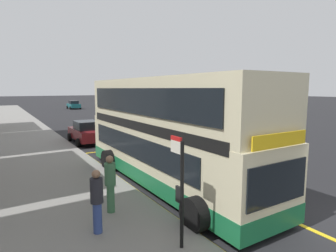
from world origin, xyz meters
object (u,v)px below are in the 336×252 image
at_px(double_decker_bus, 165,135).
at_px(pedestrian_waiting_near_sign, 110,181).
at_px(parked_car_navy_distant, 126,120).
at_px(parked_car_teal_across, 74,105).
at_px(parked_car_maroon_far, 87,132).
at_px(bus_stop_sign, 180,184).
at_px(pedestrian_further_back, 97,199).

distance_m(double_decker_bus, pedestrian_waiting_near_sign, 3.69).
bearing_deg(pedestrian_waiting_near_sign, double_decker_bus, 30.28).
relative_size(parked_car_navy_distant, pedestrian_waiting_near_sign, 2.32).
distance_m(parked_car_teal_across, parked_car_maroon_far, 36.50).
height_order(parked_car_navy_distant, parked_car_maroon_far, same).
bearing_deg(parked_car_teal_across, parked_car_navy_distant, -95.79).
xyz_separation_m(parked_car_teal_across, parked_car_maroon_far, (-7.48, -35.73, 0.00)).
xyz_separation_m(double_decker_bus, bus_stop_sign, (-2.32, -4.52, -0.33)).
xyz_separation_m(parked_car_maroon_far, pedestrian_further_back, (-3.50, -13.50, 0.29)).
bearing_deg(double_decker_bus, parked_car_maroon_far, 91.82).
height_order(bus_stop_sign, parked_car_teal_across, bus_stop_sign).
relative_size(bus_stop_sign, parked_car_teal_across, 0.64).
xyz_separation_m(double_decker_bus, parked_car_teal_across, (7.14, 46.39, -1.27)).
bearing_deg(bus_stop_sign, pedestrian_further_back, 131.93).
height_order(bus_stop_sign, pedestrian_waiting_near_sign, bus_stop_sign).
relative_size(double_decker_bus, bus_stop_sign, 4.08).
relative_size(bus_stop_sign, pedestrian_waiting_near_sign, 1.49).
height_order(double_decker_bus, parked_car_navy_distant, double_decker_bus).
height_order(bus_stop_sign, pedestrian_further_back, bus_stop_sign).
relative_size(bus_stop_sign, parked_car_maroon_far, 0.64).
bearing_deg(pedestrian_waiting_near_sign, parked_car_maroon_far, 77.58).
height_order(parked_car_teal_across, parked_car_maroon_far, same).
bearing_deg(double_decker_bus, parked_car_navy_distant, 72.16).
bearing_deg(pedestrian_further_back, bus_stop_sign, -48.07).
relative_size(double_decker_bus, pedestrian_waiting_near_sign, 6.10).
height_order(parked_car_teal_across, parked_car_navy_distant, same).
relative_size(parked_car_maroon_far, pedestrian_waiting_near_sign, 2.32).
height_order(parked_car_navy_distant, pedestrian_further_back, pedestrian_further_back).
bearing_deg(pedestrian_further_back, parked_car_navy_distant, 64.56).
bearing_deg(parked_car_navy_distant, pedestrian_waiting_near_sign, 64.60).
height_order(double_decker_bus, parked_car_maroon_far, double_decker_bus).
xyz_separation_m(parked_car_navy_distant, pedestrian_further_back, (-9.04, -19.01, 0.29)).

